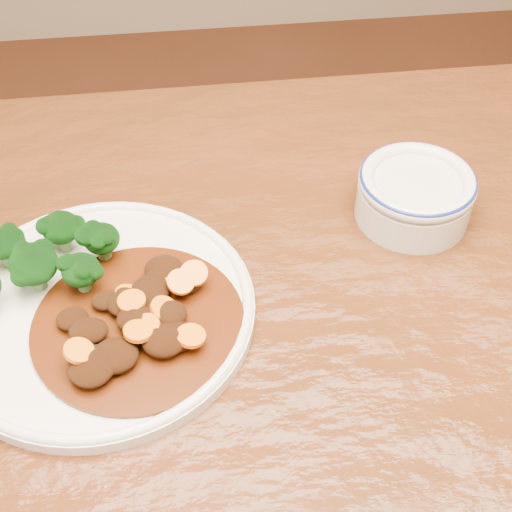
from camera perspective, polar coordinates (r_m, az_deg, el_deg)
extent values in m
cube|color=#54210E|center=(0.73, 5.79, -6.85)|extent=(1.50, 0.91, 0.04)
cylinder|color=white|center=(0.73, -12.34, -4.33)|extent=(0.31, 0.31, 0.01)
torus|color=white|center=(0.72, -12.43, -3.98)|extent=(0.31, 0.31, 0.01)
cylinder|color=#578444|center=(0.78, -19.23, -0.15)|extent=(0.01, 0.01, 0.02)
ellipsoid|color=black|center=(0.77, -19.62, 0.97)|extent=(0.04, 0.04, 0.03)
cylinder|color=#578444|center=(0.78, -15.04, 1.04)|extent=(0.01, 0.01, 0.02)
ellipsoid|color=black|center=(0.77, -15.35, 2.21)|extent=(0.04, 0.04, 0.03)
cylinder|color=#578444|center=(0.75, -16.96, -1.91)|extent=(0.01, 0.01, 0.02)
ellipsoid|color=black|center=(0.73, -17.37, -0.61)|extent=(0.05, 0.05, 0.04)
cylinder|color=#578444|center=(0.76, -12.01, 0.24)|extent=(0.01, 0.01, 0.02)
ellipsoid|color=black|center=(0.75, -12.26, 1.38)|extent=(0.04, 0.04, 0.03)
cylinder|color=#578444|center=(0.73, -13.56, -2.24)|extent=(0.01, 0.01, 0.02)
ellipsoid|color=black|center=(0.72, -13.85, -1.09)|extent=(0.04, 0.04, 0.03)
cylinder|color=#4C1C08|center=(0.70, -9.40, -5.41)|extent=(0.21, 0.21, 0.00)
ellipsoid|color=black|center=(0.70, -14.47, -4.89)|extent=(0.03, 0.03, 0.02)
ellipsoid|color=black|center=(0.71, -8.46, -2.80)|extent=(0.04, 0.04, 0.02)
ellipsoid|color=black|center=(0.71, -5.48, -2.40)|extent=(0.02, 0.02, 0.01)
ellipsoid|color=black|center=(0.69, -9.65, -4.97)|extent=(0.04, 0.03, 0.02)
ellipsoid|color=black|center=(0.69, -6.87, -4.62)|extent=(0.03, 0.03, 0.02)
ellipsoid|color=black|center=(0.66, -13.01, -8.58)|extent=(0.04, 0.05, 0.02)
ellipsoid|color=black|center=(0.68, -13.25, -5.89)|extent=(0.04, 0.03, 0.02)
ellipsoid|color=black|center=(0.67, -7.34, -6.72)|extent=(0.04, 0.04, 0.02)
ellipsoid|color=black|center=(0.66, -11.21, -7.84)|extent=(0.04, 0.04, 0.02)
ellipsoid|color=black|center=(0.70, -10.57, -3.63)|extent=(0.03, 0.04, 0.02)
ellipsoid|color=black|center=(0.67, -6.40, -6.44)|extent=(0.03, 0.04, 0.02)
ellipsoid|color=black|center=(0.71, -11.92, -3.51)|extent=(0.03, 0.02, 0.01)
ellipsoid|color=black|center=(0.70, -8.65, -3.97)|extent=(0.03, 0.02, 0.01)
ellipsoid|color=black|center=(0.72, -7.83, -1.68)|extent=(0.03, 0.02, 0.01)
ellipsoid|color=black|center=(0.70, -10.05, -3.82)|extent=(0.03, 0.03, 0.01)
ellipsoid|color=black|center=(0.73, -7.41, -0.99)|extent=(0.04, 0.03, 0.02)
cylinder|color=orange|center=(0.69, -9.92, -3.58)|extent=(0.04, 0.04, 0.01)
cylinder|color=orange|center=(0.67, -8.80, -5.60)|extent=(0.03, 0.03, 0.01)
cylinder|color=orange|center=(0.71, -10.16, -3.10)|extent=(0.04, 0.04, 0.02)
cylinder|color=orange|center=(0.72, -6.30, -1.67)|extent=(0.04, 0.04, 0.01)
cylinder|color=orange|center=(0.70, -4.97, -1.39)|extent=(0.04, 0.03, 0.02)
cylinder|color=orange|center=(0.66, -5.22, -6.38)|extent=(0.03, 0.03, 0.01)
cylinder|color=orange|center=(0.69, -7.38, -4.20)|extent=(0.04, 0.04, 0.02)
cylinder|color=orange|center=(0.66, -14.00, -7.37)|extent=(0.04, 0.04, 0.02)
cylinder|color=orange|center=(0.66, -9.41, -5.96)|extent=(0.03, 0.03, 0.01)
cylinder|color=orange|center=(0.70, -6.03, -2.07)|extent=(0.04, 0.04, 0.02)
cylinder|color=silver|center=(0.82, 12.47, 4.28)|extent=(0.13, 0.13, 0.04)
cylinder|color=silver|center=(0.81, 12.75, 5.61)|extent=(0.10, 0.10, 0.01)
torus|color=silver|center=(0.81, 12.80, 5.84)|extent=(0.13, 0.13, 0.02)
torus|color=navy|center=(0.80, 12.85, 6.07)|extent=(0.13, 0.13, 0.01)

